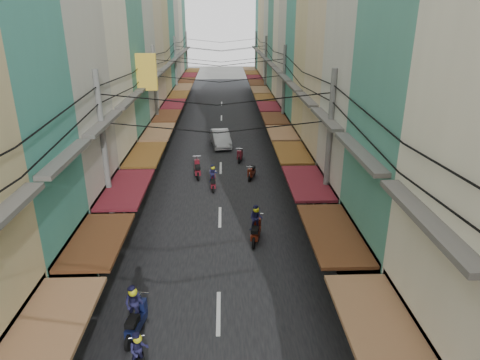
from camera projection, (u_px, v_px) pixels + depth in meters
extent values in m
plane|color=#62615D|center=(219.00, 281.00, 17.57)|extent=(160.00, 160.00, 0.00)
cube|color=black|center=(221.00, 144.00, 36.22)|extent=(10.00, 80.00, 0.02)
cube|color=slate|center=(144.00, 145.00, 35.98)|extent=(3.00, 80.00, 0.06)
cube|color=slate|center=(297.00, 143.00, 36.44)|extent=(3.00, 80.00, 0.06)
cube|color=#8D6140|center=(48.00, 330.00, 10.51)|extent=(1.80, 4.33, 0.12)
cube|color=black|center=(60.00, 276.00, 15.15)|extent=(1.20, 4.13, 3.20)
cube|color=#583019|center=(98.00, 240.00, 14.70)|extent=(1.80, 3.96, 0.12)
cube|color=#595651|center=(66.00, 157.00, 13.60)|extent=(0.50, 3.87, 0.15)
cube|color=beige|center=(5.00, 9.00, 16.29)|extent=(6.00, 5.14, 20.93)
cube|color=black|center=(97.00, 217.00, 19.56)|extent=(1.20, 4.94, 3.20)
cube|color=maroon|center=(127.00, 188.00, 19.11)|extent=(1.80, 4.73, 0.12)
cube|color=#595651|center=(104.00, 123.00, 18.01)|extent=(0.50, 4.63, 0.15)
cube|color=#EFE8CA|center=(59.00, 47.00, 21.62)|extent=(6.00, 4.95, 17.43)
cube|color=black|center=(121.00, 178.00, 24.26)|extent=(1.20, 4.75, 3.20)
cube|color=brown|center=(146.00, 154.00, 23.81)|extent=(1.80, 4.56, 0.12)
cube|color=#595651|center=(129.00, 101.00, 22.71)|extent=(0.50, 4.46, 0.15)
cube|color=#4C9480|center=(89.00, 51.00, 26.46)|extent=(6.00, 4.99, 16.32)
cube|color=black|center=(137.00, 152.00, 28.90)|extent=(1.20, 4.80, 3.20)
cube|color=#8D6140|center=(158.00, 132.00, 28.45)|extent=(1.80, 4.60, 0.12)
cube|color=#595651|center=(145.00, 86.00, 27.35)|extent=(0.50, 4.50, 0.15)
cube|color=black|center=(149.00, 134.00, 33.40)|extent=(1.20, 4.46, 3.20)
cube|color=#583019|center=(167.00, 116.00, 32.95)|extent=(1.80, 4.27, 0.12)
cube|color=#595651|center=(156.00, 76.00, 31.84)|extent=(0.50, 4.18, 0.15)
cube|color=beige|center=(121.00, 15.00, 34.64)|extent=(6.00, 4.89, 20.58)
cube|color=black|center=(158.00, 120.00, 37.84)|extent=(1.20, 4.70, 3.20)
cube|color=maroon|center=(174.00, 104.00, 37.39)|extent=(1.80, 4.50, 0.12)
cube|color=#595651|center=(164.00, 69.00, 36.29)|extent=(0.50, 4.40, 0.15)
cube|color=#D3BC84|center=(133.00, 27.00, 39.41)|extent=(6.00, 4.52, 18.44)
cube|color=black|center=(164.00, 109.00, 42.23)|extent=(1.20, 4.34, 3.20)
cube|color=brown|center=(179.00, 95.00, 41.78)|extent=(1.80, 4.16, 0.12)
cube|color=#595651|center=(170.00, 63.00, 40.68)|extent=(0.50, 4.07, 0.15)
cube|color=teal|center=(141.00, 15.00, 43.55)|extent=(6.00, 5.20, 20.63)
cube|color=black|center=(170.00, 100.00, 46.76)|extent=(1.20, 4.99, 3.20)
cube|color=#8D6140|center=(183.00, 87.00, 46.31)|extent=(1.80, 4.78, 0.12)
cube|color=#595651|center=(176.00, 58.00, 45.21)|extent=(0.50, 4.68, 0.15)
cube|color=beige|center=(148.00, 0.00, 47.72)|extent=(6.00, 4.94, 23.70)
cube|color=black|center=(175.00, 92.00, 51.49)|extent=(1.20, 4.74, 3.20)
cube|color=#583019|center=(187.00, 80.00, 51.04)|extent=(1.80, 4.55, 0.12)
cube|color=#595651|center=(180.00, 54.00, 49.94)|extent=(0.50, 4.45, 0.15)
cube|color=#EFE8CA|center=(156.00, 13.00, 52.80)|extent=(6.00, 4.96, 21.12)
cube|color=black|center=(179.00, 86.00, 56.10)|extent=(1.20, 4.76, 3.20)
cube|color=maroon|center=(190.00, 75.00, 55.65)|extent=(1.80, 4.56, 0.12)
cube|color=#595651|center=(184.00, 51.00, 54.55)|extent=(0.50, 4.46, 0.15)
cube|color=#4C9480|center=(161.00, 18.00, 57.68)|extent=(6.00, 5.04, 19.90)
cube|color=black|center=(182.00, 80.00, 60.76)|extent=(1.20, 4.84, 3.20)
cube|color=brown|center=(192.00, 70.00, 60.31)|extent=(1.80, 4.64, 0.12)
cube|color=#595651|center=(187.00, 48.00, 59.21)|extent=(0.50, 4.54, 0.15)
cube|color=brown|center=(147.00, 72.00, 26.09)|extent=(1.20, 0.40, 2.20)
cube|color=#8D6140|center=(381.00, 329.00, 10.52)|extent=(1.80, 4.58, 0.12)
cube|color=#595651|center=(426.00, 219.00, 9.47)|extent=(0.50, 4.48, 0.15)
cube|color=#4C9480|center=(464.00, 105.00, 13.69)|extent=(6.00, 5.03, 15.08)
cube|color=black|center=(370.00, 266.00, 15.75)|extent=(1.20, 4.83, 3.20)
cube|color=#583019|center=(332.00, 233.00, 15.19)|extent=(1.80, 4.63, 0.12)
cube|color=#595651|center=(359.00, 152.00, 14.13)|extent=(0.50, 4.53, 0.15)
cube|color=black|center=(337.00, 209.00, 20.33)|extent=(1.20, 4.60, 3.20)
cube|color=maroon|center=(307.00, 183.00, 19.77)|extent=(1.80, 4.41, 0.12)
cube|color=#595651|center=(326.00, 119.00, 18.71)|extent=(0.50, 4.31, 0.15)
cube|color=beige|center=(375.00, 12.00, 21.60)|extent=(6.00, 4.52, 20.74)
cube|color=black|center=(317.00, 175.00, 24.67)|extent=(1.20, 4.34, 3.20)
cube|color=brown|center=(292.00, 152.00, 24.11)|extent=(1.80, 4.16, 0.12)
cube|color=#595651|center=(306.00, 99.00, 23.06)|extent=(0.50, 4.07, 0.15)
cube|color=#D3BC84|center=(346.00, 69.00, 26.82)|extent=(6.00, 4.12, 14.13)
cube|color=black|center=(303.00, 153.00, 28.70)|extent=(1.20, 3.96, 3.20)
cube|color=#8D6140|center=(282.00, 133.00, 28.14)|extent=(1.80, 3.79, 0.12)
cube|color=#595651|center=(294.00, 87.00, 27.09)|extent=(0.50, 3.71, 0.15)
cube|color=teal|center=(332.00, 37.00, 30.16)|extent=(6.00, 4.40, 17.68)
cube|color=black|center=(294.00, 136.00, 32.68)|extent=(1.20, 4.23, 3.20)
cube|color=#583019|center=(275.00, 118.00, 32.12)|extent=(1.80, 4.05, 0.12)
cube|color=#595651|center=(285.00, 78.00, 31.07)|extent=(0.50, 3.96, 0.15)
cube|color=beige|center=(321.00, 1.00, 33.49)|extent=(6.00, 4.64, 22.59)
cube|color=black|center=(286.00, 122.00, 36.89)|extent=(1.20, 4.45, 3.20)
cube|color=maroon|center=(269.00, 106.00, 36.34)|extent=(1.80, 4.26, 0.12)
cube|color=#595651|center=(277.00, 70.00, 35.28)|extent=(0.50, 4.17, 0.15)
cube|color=#EFE8CA|center=(310.00, 11.00, 37.76)|extent=(6.00, 4.00, 21.25)
cube|color=black|center=(279.00, 112.00, 40.92)|extent=(1.20, 3.84, 3.20)
cube|color=brown|center=(264.00, 97.00, 40.36)|extent=(1.80, 3.68, 0.12)
cube|color=#595651|center=(272.00, 65.00, 39.31)|extent=(0.50, 3.60, 0.15)
cube|color=#4C9480|center=(301.00, 5.00, 41.77)|extent=(6.00, 5.01, 22.33)
cube|color=black|center=(274.00, 103.00, 45.12)|extent=(1.20, 4.81, 3.20)
cube|color=#8D6140|center=(260.00, 90.00, 44.57)|extent=(1.80, 4.61, 0.12)
cube|color=#595651|center=(267.00, 60.00, 43.51)|extent=(0.50, 4.51, 0.15)
cube|color=beige|center=(293.00, 19.00, 46.90)|extent=(6.00, 5.00, 19.71)
cube|color=black|center=(269.00, 95.00, 49.79)|extent=(1.20, 4.80, 3.20)
cube|color=#583019|center=(257.00, 83.00, 49.23)|extent=(1.80, 4.60, 0.12)
cube|color=#595651|center=(263.00, 56.00, 48.18)|extent=(0.50, 4.50, 0.15)
cube|color=beige|center=(287.00, 31.00, 51.76)|extent=(6.00, 4.32, 16.86)
cube|color=black|center=(266.00, 88.00, 54.13)|extent=(1.20, 4.15, 3.20)
cube|color=maroon|center=(254.00, 77.00, 53.58)|extent=(1.80, 3.97, 0.12)
cube|color=#595651|center=(260.00, 52.00, 52.52)|extent=(0.50, 3.89, 0.15)
cube|color=#D3BC84|center=(282.00, 18.00, 55.24)|extent=(6.00, 4.33, 19.96)
cube|color=black|center=(263.00, 83.00, 58.17)|extent=(1.20, 4.16, 3.20)
cube|color=brown|center=(252.00, 73.00, 57.61)|extent=(1.80, 3.99, 0.12)
cube|color=#595651|center=(257.00, 50.00, 56.55)|extent=(0.50, 3.90, 0.15)
cube|color=teal|center=(278.00, 39.00, 60.54)|extent=(6.00, 4.88, 14.34)
cube|color=black|center=(260.00, 79.00, 62.46)|extent=(1.20, 4.68, 3.20)
cube|color=#8D6140|center=(250.00, 69.00, 61.90)|extent=(1.80, 4.49, 0.12)
cube|color=#595651|center=(255.00, 47.00, 60.85)|extent=(0.50, 4.39, 0.15)
cylinder|color=slate|center=(106.00, 165.00, 18.72)|extent=(0.26, 0.26, 8.20)
cylinder|color=slate|center=(328.00, 162.00, 19.06)|extent=(0.26, 0.26, 8.20)
cylinder|color=slate|center=(156.00, 101.00, 32.71)|extent=(0.26, 0.26, 8.20)
cylinder|color=slate|center=(283.00, 100.00, 33.05)|extent=(0.26, 0.26, 8.20)
cylinder|color=slate|center=(176.00, 76.00, 46.70)|extent=(0.26, 0.26, 8.20)
cylinder|color=slate|center=(265.00, 75.00, 47.04)|extent=(0.26, 0.26, 8.20)
cylinder|color=slate|center=(187.00, 62.00, 60.69)|extent=(0.26, 0.26, 8.20)
cylinder|color=slate|center=(256.00, 61.00, 61.03)|extent=(0.26, 0.26, 8.20)
imported|color=silver|center=(221.00, 146.00, 35.88)|extent=(4.85, 2.40, 1.64)
imported|color=black|center=(384.00, 300.00, 16.41)|extent=(1.83, 1.15, 1.18)
cylinder|color=black|center=(145.00, 358.00, 13.32)|extent=(0.10, 0.50, 0.50)
cube|color=black|center=(143.00, 351.00, 13.09)|extent=(0.29, 0.27, 0.52)
sphere|color=yellow|center=(138.00, 341.00, 12.30)|extent=(0.27, 0.27, 0.27)
cylinder|color=black|center=(255.00, 230.00, 21.25)|extent=(0.10, 0.54, 0.54)
cylinder|color=black|center=(257.00, 243.00, 19.99)|extent=(0.10, 0.54, 0.54)
cube|color=maroon|center=(256.00, 233.00, 20.56)|extent=(0.35, 1.19, 0.29)
cube|color=black|center=(256.00, 230.00, 20.21)|extent=(0.33, 0.57, 0.19)
cube|color=maroon|center=(255.00, 223.00, 21.01)|extent=(0.31, 0.29, 0.57)
imported|color=#201F48|center=(256.00, 231.00, 20.51)|extent=(0.55, 0.39, 1.37)
sphere|color=yellow|center=(256.00, 211.00, 20.14)|extent=(0.29, 0.29, 0.29)
cylinder|color=black|center=(214.00, 183.00, 27.33)|extent=(0.09, 0.47, 0.47)
cylinder|color=black|center=(213.00, 190.00, 26.24)|extent=(0.09, 0.47, 0.47)
cube|color=maroon|center=(213.00, 184.00, 26.73)|extent=(0.31, 1.04, 0.25)
cube|color=black|center=(213.00, 181.00, 26.43)|extent=(0.29, 0.50, 0.16)
cube|color=maroon|center=(213.00, 178.00, 27.12)|extent=(0.27, 0.25, 0.50)
imported|color=#201F48|center=(213.00, 182.00, 26.69)|extent=(0.47, 0.34, 1.19)
sphere|color=yellow|center=(213.00, 169.00, 26.37)|extent=(0.25, 0.25, 0.25)
cylinder|color=black|center=(251.00, 172.00, 29.17)|extent=(0.09, 0.49, 0.49)
cylinder|color=black|center=(252.00, 178.00, 28.03)|extent=(0.09, 0.49, 0.49)
cube|color=maroon|center=(252.00, 173.00, 28.55)|extent=(0.32, 1.08, 0.26)
cube|color=black|center=(252.00, 170.00, 28.23)|extent=(0.30, 0.52, 0.17)
cube|color=maroon|center=(251.00, 167.00, 28.95)|extent=(0.28, 0.26, 0.52)
cylinder|color=black|center=(198.00, 169.00, 29.53)|extent=(0.11, 0.58, 0.58)
cylinder|color=black|center=(197.00, 177.00, 28.18)|extent=(0.11, 0.58, 0.58)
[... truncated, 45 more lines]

